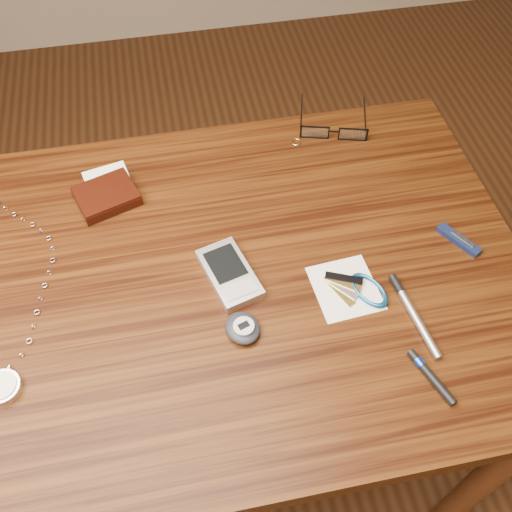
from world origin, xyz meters
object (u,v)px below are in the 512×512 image
object	(u,v)px
eyeglasses	(334,131)
pedometer	(243,328)
silver_pen	(410,309)
pda_phone	(229,274)
notepad_keys	(357,289)
wallet_and_card	(107,195)
pocket_watch	(5,378)
pocket_knife	(459,240)
desk	(219,309)

from	to	relation	value
eyeglasses	pedometer	bearing A→B (deg)	-122.69
pedometer	silver_pen	distance (m)	0.25
pda_phone	pedometer	size ratio (longest dim) A/B	1.94
silver_pen	notepad_keys	bearing A→B (deg)	143.00
pda_phone	pedometer	world-z (taller)	pedometer
wallet_and_card	pocket_watch	xyz separation A→B (m)	(-0.15, -0.31, -0.00)
wallet_and_card	pedometer	xyz separation A→B (m)	(0.18, -0.30, -0.00)
eyeglasses	pedometer	distance (m)	0.46
pocket_watch	pda_phone	xyz separation A→B (m)	(0.34, 0.11, 0.00)
notepad_keys	pocket_knife	size ratio (longest dim) A/B	1.63
pda_phone	pedometer	bearing A→B (deg)	-88.45
notepad_keys	pedometer	bearing A→B (deg)	-168.83
desk	pda_phone	bearing A→B (deg)	-17.84
wallet_and_card	silver_pen	distance (m)	0.54
pocket_watch	silver_pen	world-z (taller)	pocket_watch
desk	pocket_knife	xyz separation A→B (m)	(0.40, -0.01, 0.11)
notepad_keys	silver_pen	distance (m)	0.08
pedometer	eyeglasses	bearing A→B (deg)	57.31
wallet_and_card	pda_phone	world-z (taller)	wallet_and_card
pocket_watch	pda_phone	distance (m)	0.35
pocket_watch	pedometer	bearing A→B (deg)	1.87
pocket_knife	silver_pen	distance (m)	0.17
eyeglasses	pedometer	world-z (taller)	eyeglasses
desk	notepad_keys	size ratio (longest dim) A/B	8.04
pocket_watch	notepad_keys	xyz separation A→B (m)	(0.52, 0.05, -0.00)
wallet_and_card	silver_pen	world-z (taller)	wallet_and_card
pedometer	notepad_keys	size ratio (longest dim) A/B	0.56
pedometer	pocket_knife	xyz separation A→B (m)	(0.38, 0.10, -0.01)
pocket_watch	notepad_keys	size ratio (longest dim) A/B	3.12
silver_pen	desk	bearing A→B (deg)	156.49
eyeglasses	notepad_keys	size ratio (longest dim) A/B	1.30
wallet_and_card	pda_phone	distance (m)	0.27
desk	wallet_and_card	xyz separation A→B (m)	(-0.16, 0.20, 0.11)
desk	eyeglasses	world-z (taller)	eyeglasses
pocket_knife	silver_pen	bearing A→B (deg)	-138.58
silver_pen	wallet_and_card	bearing A→B (deg)	144.09
silver_pen	pda_phone	bearing A→B (deg)	156.02
wallet_and_card	eyeglasses	size ratio (longest dim) A/B	0.92
pocket_knife	pedometer	bearing A→B (deg)	-165.77
pda_phone	notepad_keys	xyz separation A→B (m)	(0.19, -0.06, -0.00)
wallet_and_card	notepad_keys	size ratio (longest dim) A/B	1.19
pocket_knife	silver_pen	xyz separation A→B (m)	(-0.12, -0.11, 0.00)
wallet_and_card	pda_phone	size ratio (longest dim) A/B	1.10
desk	silver_pen	size ratio (longest dim) A/B	6.70
pedometer	notepad_keys	world-z (taller)	pedometer
pda_phone	pocket_knife	size ratio (longest dim) A/B	1.76
wallet_and_card	pocket_knife	world-z (taller)	wallet_and_card
desk	pocket_watch	world-z (taller)	pocket_watch
pda_phone	notepad_keys	distance (m)	0.20
pedometer	pocket_knife	world-z (taller)	pedometer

